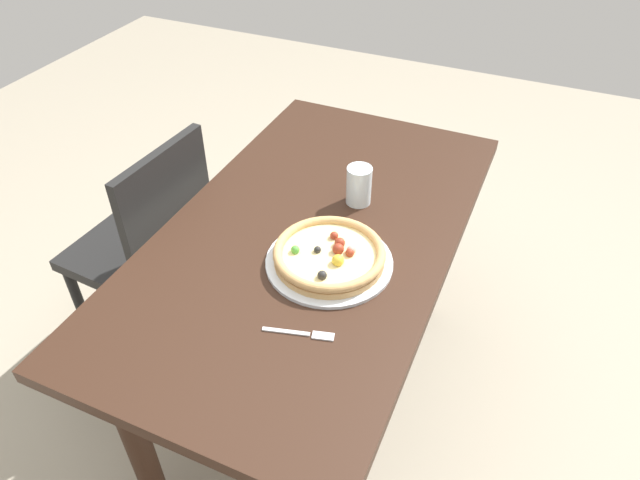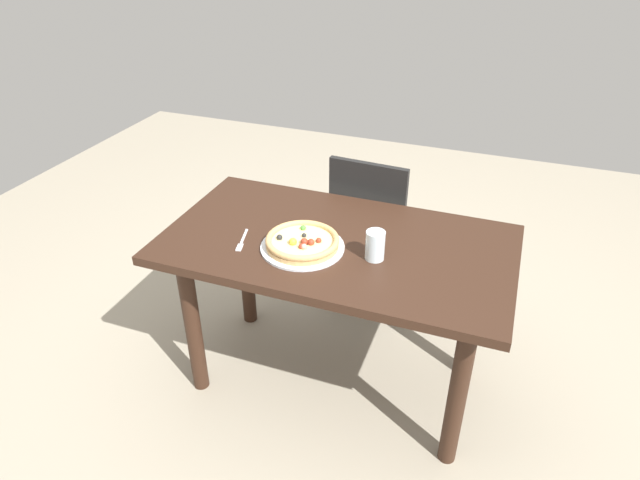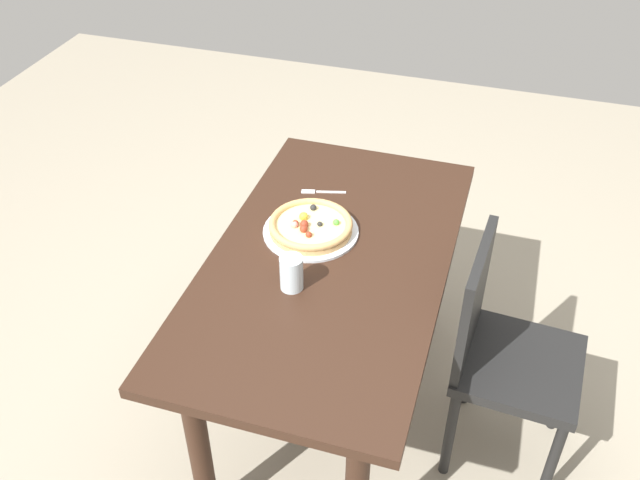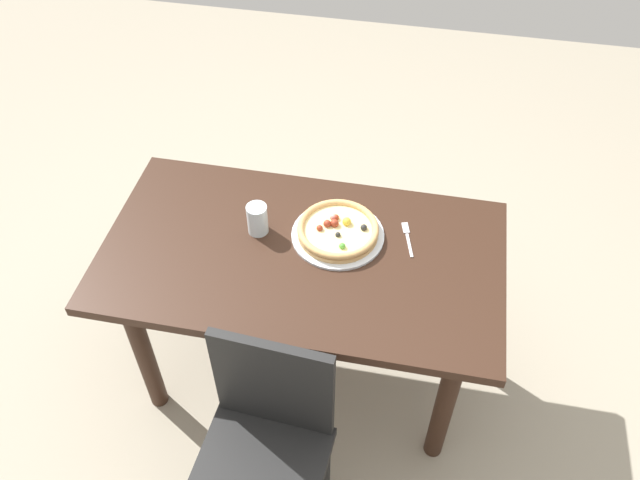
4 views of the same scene
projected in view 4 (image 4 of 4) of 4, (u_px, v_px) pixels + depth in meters
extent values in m
plane|color=#9E937F|center=(305.00, 370.00, 2.81)|extent=(6.00, 6.00, 0.00)
cube|color=#331E14|center=(302.00, 256.00, 2.27)|extent=(1.39, 0.77, 0.04)
cylinder|color=#331E14|center=(143.00, 351.00, 2.46)|extent=(0.07, 0.07, 0.72)
cylinder|color=#331E14|center=(445.00, 403.00, 2.31)|extent=(0.07, 0.07, 0.72)
cylinder|color=#331E14|center=(187.00, 252.00, 2.79)|extent=(0.07, 0.07, 0.72)
cylinder|color=#331E14|center=(453.00, 292.00, 2.65)|extent=(0.07, 0.07, 0.72)
cylinder|color=black|center=(325.00, 468.00, 2.29)|extent=(0.04, 0.04, 0.43)
cylinder|color=black|center=(234.00, 444.00, 2.35)|extent=(0.04, 0.04, 0.43)
cube|color=black|center=(259.00, 473.00, 2.04)|extent=(0.43, 0.43, 0.04)
cube|color=black|center=(273.00, 384.00, 1.99)|extent=(0.38, 0.06, 0.42)
cylinder|color=silver|center=(338.00, 235.00, 2.31)|extent=(0.33, 0.33, 0.01)
cylinder|color=tan|center=(338.00, 232.00, 2.30)|extent=(0.28, 0.28, 0.02)
cylinder|color=beige|center=(338.00, 230.00, 2.29)|extent=(0.25, 0.25, 0.01)
torus|color=tan|center=(338.00, 228.00, 2.28)|extent=(0.29, 0.29, 0.02)
sphere|color=#262626|center=(364.00, 228.00, 2.28)|extent=(0.02, 0.02, 0.02)
sphere|color=gold|center=(347.00, 222.00, 2.30)|extent=(0.03, 0.03, 0.03)
sphere|color=maroon|center=(327.00, 224.00, 2.29)|extent=(0.03, 0.03, 0.03)
sphere|color=maroon|center=(336.00, 217.00, 2.32)|extent=(0.02, 0.02, 0.02)
sphere|color=maroon|center=(320.00, 228.00, 2.28)|extent=(0.02, 0.02, 0.02)
sphere|color=maroon|center=(335.00, 223.00, 2.30)|extent=(0.03, 0.03, 0.03)
sphere|color=#4C9E38|center=(342.00, 246.00, 2.22)|extent=(0.02, 0.02, 0.02)
sphere|color=#262626|center=(338.00, 235.00, 2.26)|extent=(0.02, 0.02, 0.02)
sphere|color=#E58C7F|center=(333.00, 217.00, 2.32)|extent=(0.02, 0.02, 0.02)
cube|color=silver|center=(409.00, 245.00, 2.28)|extent=(0.04, 0.11, 0.00)
cube|color=silver|center=(406.00, 228.00, 2.34)|extent=(0.03, 0.05, 0.00)
cylinder|color=silver|center=(257.00, 219.00, 2.29)|extent=(0.07, 0.07, 0.12)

